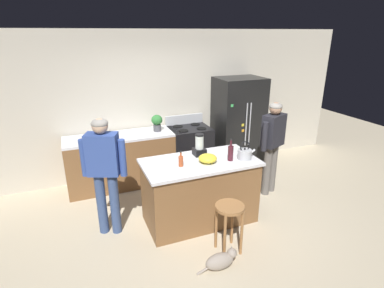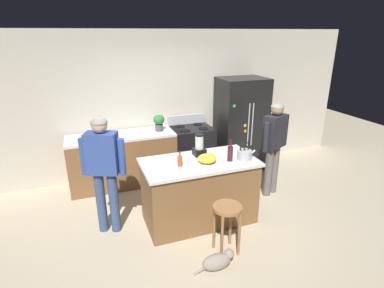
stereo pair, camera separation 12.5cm
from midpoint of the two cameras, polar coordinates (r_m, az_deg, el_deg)
name	(u,v)px [view 1 (the left image)]	position (r m, az deg, el deg)	size (l,w,h in m)	color
ground_plane	(199,219)	(4.72, 0.63, -13.86)	(14.00, 14.00, 0.00)	beige
back_wall	(160,104)	(5.90, -6.68, 7.42)	(8.00, 0.10, 2.70)	beige
kitchen_island	(200,191)	(4.47, 0.65, -8.77)	(1.62, 0.83, 0.95)	brown
back_counter_run	(125,160)	(5.64, -13.06, -2.95)	(2.00, 0.64, 0.95)	brown
refrigerator	(238,124)	(6.16, 8.01, 3.73)	(0.90, 0.73, 1.83)	black
stove_range	(190,151)	(5.90, -1.07, -1.24)	(0.76, 0.65, 1.13)	black
person_by_island_left	(104,166)	(4.15, -16.95, -4.04)	(0.58, 0.36, 1.65)	#384C7A
person_by_sink_right	(273,140)	(5.19, 14.19, 0.77)	(0.58, 0.36, 1.60)	#66605B
bar_stool	(229,216)	(3.87, 6.07, -13.25)	(0.36, 0.36, 0.66)	#9E6B3D
cat	(221,260)	(3.86, 4.48, -20.91)	(0.52, 0.18, 0.26)	gray
potted_plant	(157,122)	(5.54, -7.22, 4.13)	(0.20, 0.20, 0.30)	#4C4C51
blender_appliance	(199,146)	(4.41, 0.59, -0.44)	(0.17, 0.17, 0.32)	black
bottle_wine	(231,153)	(4.26, 6.40, -1.61)	(0.08, 0.08, 0.32)	#471923
bottle_cooking_sauce	(181,161)	(4.07, -2.97, -3.15)	(0.06, 0.06, 0.22)	#B24C26
mixing_bowl	(208,158)	(4.20, 2.11, -2.71)	(0.26, 0.26, 0.11)	yellow
tea_kettle	(245,154)	(4.35, 9.01, -1.82)	(0.28, 0.20, 0.27)	#B7BABF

